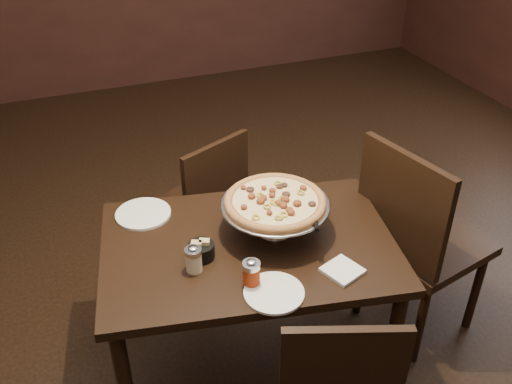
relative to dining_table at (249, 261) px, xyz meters
name	(u,v)px	position (x,y,z in m)	size (l,w,h in m)	color
room	(283,72)	(0.11, -0.03, 0.79)	(6.04, 7.04, 2.84)	black
dining_table	(249,261)	(0.00, 0.00, 0.00)	(1.25, 0.95, 0.71)	black
pizza_stand	(275,202)	(0.12, 0.03, 0.24)	(0.43, 0.43, 0.18)	silver
parmesan_shaker	(194,259)	(-0.24, -0.08, 0.15)	(0.06, 0.06, 0.11)	#F9EEC2
pepper_flake_shaker	(251,273)	(-0.07, -0.23, 0.15)	(0.06, 0.06, 0.11)	#99210D
packet_caddy	(201,250)	(-0.20, -0.02, 0.13)	(0.10, 0.10, 0.08)	black
napkin_stack	(342,270)	(0.26, -0.28, 0.10)	(0.12, 0.12, 0.01)	white
plate_left	(143,214)	(-0.34, 0.33, 0.10)	(0.23, 0.23, 0.01)	white
plate_near	(274,293)	(-0.02, -0.30, 0.10)	(0.21, 0.21, 0.01)	white
serving_spatula	(316,221)	(0.21, -0.14, 0.23)	(0.15, 0.15, 0.02)	silver
chair_far	(203,204)	(0.00, 0.67, -0.15)	(0.53, 0.53, 0.85)	black
chair_side	(416,236)	(0.77, -0.03, -0.07)	(0.56, 0.56, 1.00)	black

